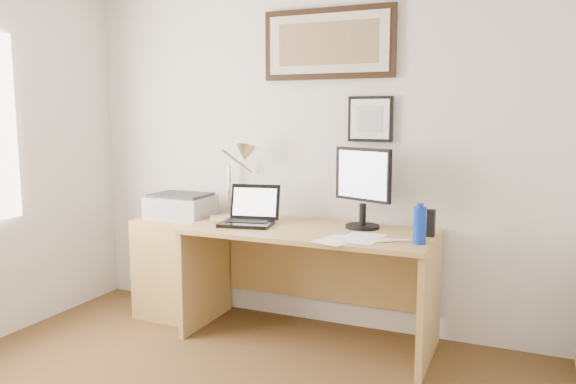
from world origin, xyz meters
The scene contains 17 objects.
wall_back centered at (0.00, 2.00, 1.25)m, with size 3.50×0.02×2.50m, color silver.
side_cabinet centered at (-0.92, 1.68, 0.36)m, with size 0.50×0.40×0.73m, color #A58445.
water_bottle centered at (0.88, 1.50, 0.86)m, with size 0.07×0.07×0.21m, color #0D33B2.
bottle_cap centered at (0.88, 1.50, 0.97)m, with size 0.04×0.04×0.02m, color #0D33B2.
speaker centered at (0.89, 1.72, 0.83)m, with size 0.07×0.06×0.16m, color black.
paper_sheet_a centered at (0.42, 1.39, 0.75)m, with size 0.19×0.27×0.00m, color white.
paper_sheet_b centered at (0.54, 1.50, 0.75)m, with size 0.22×0.32×0.00m, color white.
sticky_pad centered at (0.68, 1.48, 0.76)m, with size 0.08×0.08×0.01m, color #F5E074.
marker_pen centered at (0.76, 1.50, 0.76)m, with size 0.02×0.02×0.14m, color white.
book centered at (-0.58, 1.62, 0.76)m, with size 0.17×0.24×0.02m, color #D8B665.
desk centered at (0.15, 1.72, 0.51)m, with size 1.60×0.70×0.75m.
laptop centered at (-0.27, 1.62, 0.81)m, with size 0.38×0.35×0.26m.
lcd_monitor centered at (0.46, 1.79, 1.04)m, with size 0.40×0.22×0.52m.
printer centered at (-0.88, 1.72, 0.82)m, with size 0.44×0.34×0.18m.
desk_lamp centered at (-0.41, 1.81, 1.19)m, with size 0.29×0.27×0.53m.
picture_large centered at (0.15, 1.97, 1.95)m, with size 0.92×0.04×0.47m.
picture_small centered at (0.45, 1.97, 1.45)m, with size 0.30×0.03×0.30m.
Camera 1 is at (1.44, -1.67, 1.49)m, focal length 35.00 mm.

